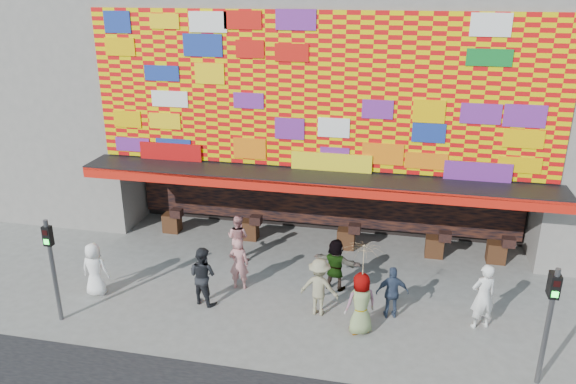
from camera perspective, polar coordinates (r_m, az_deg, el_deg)
name	(u,v)px	position (r m, az deg, el deg)	size (l,w,h in m)	color
ground	(291,316)	(16.10, 0.31, -12.47)	(90.00, 90.00, 0.00)	slate
shop_building	(335,80)	(21.83, 4.84, 11.22)	(15.20, 9.40, 10.00)	gray
neighbor_left	(27,52)	(26.55, -24.99, 12.78)	(11.00, 8.00, 12.00)	gray
signal_left	(52,259)	(16.28, -22.88, -6.32)	(0.22, 0.20, 3.00)	#59595B
signal_right	(550,314)	(14.03, 25.05, -11.18)	(0.22, 0.20, 3.00)	#59595B
ped_a	(95,269)	(17.65, -19.04, -7.43)	(0.81, 0.52, 1.65)	white
ped_b	(239,264)	(17.08, -5.02, -7.27)	(0.60, 0.39, 1.64)	tan
ped_c	(203,275)	(16.45, -8.67, -8.38)	(0.85, 0.67, 1.76)	black
ped_d	(319,287)	(15.80, 3.18, -9.61)	(1.09, 0.63, 1.68)	gray
ped_e	(392,292)	(15.94, 10.55, -9.99)	(0.90, 0.38, 1.54)	#36455F
ped_f	(336,264)	(17.04, 4.85, -7.35)	(1.51, 0.48, 1.63)	gray
ped_g	(361,304)	(15.12, 7.40, -11.18)	(0.85, 0.55, 1.74)	gray
ped_h	(483,296)	(16.02, 19.20, -9.99)	(0.69, 0.45, 1.89)	white
ped_i	(238,238)	(18.78, -5.11, -4.65)	(0.77, 0.60, 1.59)	tan
parasol	(363,260)	(14.49, 7.64, -6.87)	(1.23, 1.24, 1.85)	beige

